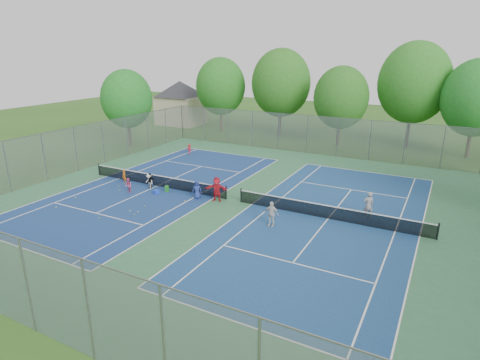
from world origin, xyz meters
name	(u,v)px	position (x,y,z in m)	size (l,w,h in m)	color
ground	(234,201)	(0.00, 0.00, 0.00)	(120.00, 120.00, 0.00)	#2E591B
court_pad	(234,201)	(0.00, 0.00, 0.01)	(32.00, 32.00, 0.01)	#316842
court_left	(157,186)	(-7.00, 0.00, 0.02)	(10.97, 23.77, 0.01)	navy
court_right	(328,219)	(7.00, 0.00, 0.02)	(10.97, 23.77, 0.01)	navy
net_left	(157,181)	(-7.00, 0.00, 0.46)	(12.87, 0.10, 0.91)	black
net_right	(329,212)	(7.00, 0.00, 0.46)	(12.87, 0.10, 0.91)	black
fence_north	(307,134)	(0.00, 16.00, 2.00)	(32.00, 0.10, 4.00)	gray
fence_south	(28,286)	(0.00, -16.00, 2.00)	(32.00, 0.10, 4.00)	gray
fence_west	(76,149)	(-16.00, 0.00, 2.00)	(32.00, 0.10, 4.00)	gray
house	(180,95)	(-22.00, 24.00, 4.21)	(11.03, 11.03, 7.30)	#B7A88C
tree_nw	(221,86)	(-14.00, 22.00, 5.89)	(6.40, 6.40, 9.58)	#443326
tree_nl	(281,83)	(-6.00, 23.00, 6.54)	(7.20, 7.20, 10.69)	#443326
tree_nc	(341,98)	(2.00, 21.00, 5.39)	(6.00, 6.00, 8.85)	#443326
tree_nr	(414,83)	(9.00, 24.00, 7.04)	(7.60, 7.60, 11.42)	#443326
tree_ne	(477,98)	(15.00, 22.00, 5.97)	(6.60, 6.60, 9.77)	#443326
tree_side_w	(127,99)	(-19.00, 10.00, 5.24)	(5.60, 5.60, 8.47)	#443326
ball_crate	(156,192)	(-5.91, -1.45, 0.15)	(0.35, 0.35, 0.30)	blue
ball_hopper	(167,189)	(-5.49, -0.70, 0.24)	(0.24, 0.24, 0.47)	green
student_a	(124,176)	(-9.91, -0.60, 0.56)	(0.41, 0.27, 1.12)	#C25D12
student_b	(128,186)	(-7.89, -2.28, 0.59)	(0.57, 0.44, 1.17)	#CC4F7B
student_c	(149,181)	(-7.24, -0.65, 0.58)	(0.75, 0.43, 1.15)	white
student_d	(150,181)	(-7.17, -0.62, 0.62)	(0.73, 0.30, 1.24)	black
student_e	(197,190)	(-2.59, -0.84, 0.69)	(0.67, 0.44, 1.38)	navy
student_f	(217,189)	(-1.05, -0.60, 0.90)	(1.68, 0.53, 1.81)	red
child_far_baseline	(190,149)	(-10.71, 9.88, 0.52)	(0.67, 0.39, 1.04)	red
instructor	(368,205)	(9.21, 1.28, 0.92)	(0.67, 0.44, 1.84)	gray
teen_court_b	(271,214)	(4.15, -2.71, 0.81)	(0.95, 0.39, 1.62)	silver
tennis_ball_0	(119,186)	(-9.72, -1.48, 0.03)	(0.07, 0.07, 0.07)	#CBD431
tennis_ball_1	(130,190)	(-8.20, -1.86, 0.03)	(0.07, 0.07, 0.07)	#BADF34
tennis_ball_2	(56,207)	(-10.22, -6.97, 0.03)	(0.07, 0.07, 0.07)	#D4E836
tennis_ball_3	(119,190)	(-8.89, -2.26, 0.03)	(0.07, 0.07, 0.07)	yellow
tennis_ball_4	(145,206)	(-4.95, -3.90, 0.03)	(0.07, 0.07, 0.07)	#AEC42D
tennis_ball_5	(185,201)	(-3.08, -1.75, 0.03)	(0.07, 0.07, 0.07)	yellow
tennis_ball_6	(76,198)	(-10.57, -4.99, 0.03)	(0.07, 0.07, 0.07)	yellow
tennis_ball_7	(99,218)	(-6.14, -6.93, 0.03)	(0.07, 0.07, 0.07)	gold
tennis_ball_8	(130,211)	(-5.23, -5.07, 0.03)	(0.07, 0.07, 0.07)	#D0EF37
tennis_ball_9	(138,212)	(-4.66, -4.91, 0.03)	(0.07, 0.07, 0.07)	#BBCE30
tennis_ball_10	(134,215)	(-4.53, -5.41, 0.03)	(0.07, 0.07, 0.07)	#AECB2F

